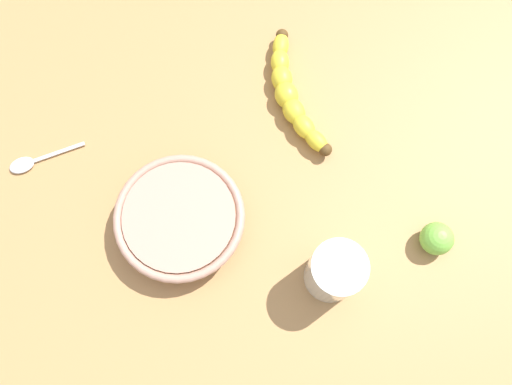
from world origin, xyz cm
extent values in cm
cube|color=#AA7C49|center=(0.00, 0.00, 1.50)|extent=(120.00, 120.00, 3.00)
ellipsoid|color=yellow|center=(16.91, -18.75, 4.74)|extent=(4.76, 4.63, 2.44)
ellipsoid|color=yellow|center=(14.70, -17.03, 4.74)|extent=(5.05, 4.66, 2.78)
ellipsoid|color=yellow|center=(12.26, -15.64, 4.74)|extent=(5.15, 4.64, 3.13)
ellipsoid|color=yellow|center=(9.65, -14.61, 4.74)|extent=(5.06, 4.58, 3.48)
ellipsoid|color=yellow|center=(6.92, -13.97, 4.74)|extent=(4.65, 3.76, 3.13)
ellipsoid|color=yellow|center=(4.13, -13.73, 4.74)|extent=(4.25, 2.85, 2.78)
ellipsoid|color=yellow|center=(1.33, -13.89, 4.74)|extent=(4.49, 2.96, 2.44)
sphere|color=#513819|center=(18.32, -20.02, 4.74)|extent=(1.91, 1.91, 1.91)
sphere|color=#513819|center=(-0.55, -14.13, 4.74)|extent=(1.91, 1.91, 1.91)
cylinder|color=silver|center=(-15.26, -3.95, 7.81)|extent=(7.03, 7.03, 9.63)
cylinder|color=#AAC88D|center=(-15.26, -3.95, 7.80)|extent=(6.53, 6.53, 9.11)
cylinder|color=tan|center=(2.42, 8.43, 5.26)|extent=(15.14, 15.14, 4.52)
torus|color=tan|center=(2.42, 8.43, 6.92)|extent=(17.65, 17.65, 1.20)
sphere|color=#75C142|center=(-19.53, -18.53, 5.26)|extent=(4.52, 4.52, 4.52)
ellipsoid|color=silver|center=(22.98, 22.96, 3.40)|extent=(3.18, 4.06, 0.80)
cube|color=silver|center=(21.77, 17.96, 3.40)|extent=(2.48, 8.38, 0.25)
camera|label=1|loc=(-16.56, 9.15, 72.21)|focal=35.40mm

